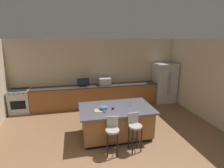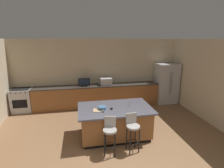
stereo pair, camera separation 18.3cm
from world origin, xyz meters
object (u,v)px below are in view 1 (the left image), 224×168
object	(u,v)px
kitchen_island	(116,121)
microwave	(105,82)
cutting_board	(100,110)
refrigerator	(164,83)
range_oven	(20,101)
bar_stool_right	(135,129)
tv_monitor	(83,83)
bar_stool_left	(112,133)
fruit_bowl	(103,108)
tv_remote	(103,111)
cell_phone	(113,109)

from	to	relation	value
kitchen_island	microwave	size ratio (longest dim) A/B	4.41
cutting_board	refrigerator	bearing A→B (deg)	36.85
kitchen_island	cutting_board	size ratio (longest dim) A/B	7.43
refrigerator	range_oven	world-z (taller)	refrigerator
kitchen_island	bar_stool_right	world-z (taller)	bar_stool_right
microwave	tv_monitor	distance (m)	0.91
kitchen_island	bar_stool_left	world-z (taller)	bar_stool_left
bar_stool_left	fruit_bowl	xyz separation A→B (m)	(-0.09, 0.72, 0.37)
refrigerator	tv_monitor	xyz separation A→B (m)	(-3.64, 0.03, 0.20)
fruit_bowl	tv_remote	distance (m)	0.15
range_oven	microwave	world-z (taller)	microwave
range_oven	cell_phone	size ratio (longest dim) A/B	6.29
refrigerator	fruit_bowl	xyz separation A→B (m)	(-3.23, -2.45, 0.07)
bar_stool_right	tv_remote	distance (m)	0.97
fruit_bowl	bar_stool_right	bearing A→B (deg)	-45.85
bar_stool_right	cutting_board	world-z (taller)	bar_stool_right
range_oven	tv_remote	bearing A→B (deg)	-43.37
tv_remote	refrigerator	bearing A→B (deg)	1.19
microwave	kitchen_island	bearing A→B (deg)	-92.86
refrigerator	tv_remote	world-z (taller)	refrigerator
fruit_bowl	tv_remote	world-z (taller)	fruit_bowl
bar_stool_right	fruit_bowl	size ratio (longest dim) A/B	4.41
kitchen_island	fruit_bowl	world-z (taller)	fruit_bowl
kitchen_island	fruit_bowl	distance (m)	0.63
bar_stool_left	microwave	bearing A→B (deg)	96.11
range_oven	tv_monitor	bearing A→B (deg)	-1.18
kitchen_island	bar_stool_right	distance (m)	0.84
fruit_bowl	microwave	bearing A→B (deg)	78.65
tv_monitor	bar_stool_right	world-z (taller)	tv_monitor
tv_remote	cutting_board	world-z (taller)	tv_remote
bar_stool_left	cutting_board	bearing A→B (deg)	121.11
bar_stool_left	kitchen_island	bearing A→B (deg)	83.24
range_oven	tv_remote	world-z (taller)	range_oven
refrigerator	bar_stool_left	size ratio (longest dim) A/B	1.83
refrigerator	range_oven	xyz separation A→B (m)	(-6.10, 0.08, -0.41)
bar_stool_left	bar_stool_right	bearing A→B (deg)	15.16
tv_monitor	fruit_bowl	size ratio (longest dim) A/B	2.05
microwave	bar_stool_left	distance (m)	3.32
range_oven	fruit_bowl	xyz separation A→B (m)	(2.87, -2.53, 0.48)
range_oven	bar_stool_right	size ratio (longest dim) A/B	0.94
cell_phone	cutting_board	distance (m)	0.39
bar_stool_left	cutting_board	xyz separation A→B (m)	(-0.21, 0.66, 0.33)
refrigerator	microwave	distance (m)	2.73
bar_stool_right	fruit_bowl	bearing A→B (deg)	128.71
cutting_board	range_oven	bearing A→B (deg)	136.73
range_oven	bar_stool_right	world-z (taller)	bar_stool_right
range_oven	fruit_bowl	size ratio (longest dim) A/B	4.17
range_oven	microwave	bearing A→B (deg)	0.02
kitchen_island	tv_monitor	distance (m)	2.61
kitchen_island	tv_remote	world-z (taller)	tv_remote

